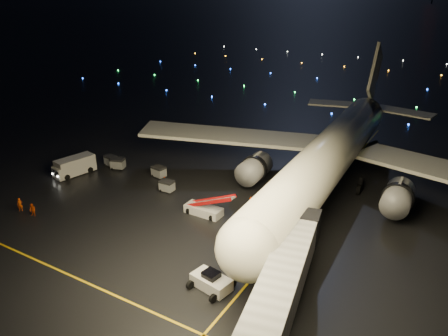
{
  "coord_description": "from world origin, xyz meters",
  "views": [
    {
      "loc": [
        27.92,
        -33.61,
        27.3
      ],
      "look_at": [
        1.03,
        12.0,
        5.0
      ],
      "focal_mm": 35.0,
      "sensor_mm": 36.0,
      "label": 1
    }
  ],
  "objects": [
    {
      "name": "safety_cone_3",
      "position": [
        -16.82,
        32.12,
        0.26
      ],
      "size": [
        0.59,
        0.59,
        0.52
      ],
      "primitive_type": "cone",
      "rotation": [
        0.0,
        0.0,
        0.34
      ],
      "color": "#FB4501",
      "rests_on": "ground"
    },
    {
      "name": "safety_cone_0",
      "position": [
        3.82,
        14.56,
        0.22
      ],
      "size": [
        0.5,
        0.5,
        0.44
      ],
      "primitive_type": "cone",
      "rotation": [
        0.0,
        0.0,
        -0.36
      ],
      "color": "#FB4501",
      "rests_on": "ground"
    },
    {
      "name": "safety_cone_1",
      "position": [
        1.51,
        23.97,
        0.26
      ],
      "size": [
        0.53,
        0.53,
        0.51
      ],
      "primitive_type": "cone",
      "rotation": [
        0.0,
        0.0,
        -0.19
      ],
      "color": "#FB4501",
      "rests_on": "ground"
    },
    {
      "name": "safety_cone_2",
      "position": [
        -2.51,
        22.75,
        0.22
      ],
      "size": [
        0.44,
        0.44,
        0.45
      ],
      "primitive_type": "cone",
      "rotation": [
        0.0,
        0.0,
        -0.12
      ],
      "color": "#FB4501",
      "rests_on": "ground"
    },
    {
      "name": "service_truck",
      "position": [
        -23.7,
        8.5,
        1.38
      ],
      "size": [
        3.88,
        7.83,
        2.76
      ],
      "primitive_type": "cube",
      "rotation": [
        0.0,
        0.0,
        -0.21
      ],
      "color": "silver",
      "rests_on": "ground"
    },
    {
      "name": "airliner",
      "position": [
        11.72,
        25.85,
        8.83
      ],
      "size": [
        64.61,
        61.62,
        17.65
      ],
      "primitive_type": null,
      "rotation": [
        0.0,
        0.0,
        0.04
      ],
      "color": "white",
      "rests_on": "ground"
    },
    {
      "name": "baggage_cart_1",
      "position": [
        -11.79,
        14.08,
        0.86
      ],
      "size": [
        2.22,
        1.71,
        1.73
      ],
      "primitive_type": "cube",
      "rotation": [
        0.0,
        0.0,
        -0.15
      ],
      "color": "gray",
      "rests_on": "ground"
    },
    {
      "name": "pushback_tug",
      "position": [
        9.26,
        -4.39,
        0.94
      ],
      "size": [
        4.26,
        2.75,
        1.88
      ],
      "primitive_type": "cube",
      "rotation": [
        0.0,
        0.0,
        -0.18
      ],
      "color": "silver",
      "rests_on": "ground"
    },
    {
      "name": "baggage_cart_0",
      "position": [
        -7.62,
        10.68,
        0.83
      ],
      "size": [
        1.98,
        1.42,
        1.66
      ],
      "primitive_type": "cube",
      "rotation": [
        0.0,
        0.0,
        0.03
      ],
      "color": "gray",
      "rests_on": "ground"
    },
    {
      "name": "taxiway_lights",
      "position": [
        0.0,
        106.0,
        0.18
      ],
      "size": [
        164.0,
        92.0,
        0.36
      ],
      "primitive_type": null,
      "color": "black",
      "rests_on": "ground"
    },
    {
      "name": "lane_cross",
      "position": [
        -5.0,
        -10.0,
        0.01
      ],
      "size": [
        60.0,
        0.25,
        0.02
      ],
      "primitive_type": "cube",
      "color": "gold",
      "rests_on": "ground"
    },
    {
      "name": "belt_loader",
      "position": [
        0.51,
        7.71,
        1.76
      ],
      "size": [
        7.27,
        2.05,
        3.51
      ],
      "primitive_type": null,
      "rotation": [
        0.0,
        0.0,
        -0.01
      ],
      "color": "silver",
      "rests_on": "ground"
    },
    {
      "name": "lane_centre",
      "position": [
        12.0,
        15.0,
        0.01
      ],
      "size": [
        0.25,
        80.0,
        0.02
      ],
      "primitive_type": "cube",
      "color": "gold",
      "rests_on": "ground"
    },
    {
      "name": "baggage_cart_2",
      "position": [
        -21.29,
        13.72,
        0.86
      ],
      "size": [
        2.18,
        1.65,
        1.72
      ],
      "primitive_type": "cube",
      "rotation": [
        0.0,
        0.0,
        -0.12
      ],
      "color": "gray",
      "rests_on": "ground"
    },
    {
      "name": "crew_a",
      "position": [
        -20.53,
        -3.7,
        0.93
      ],
      "size": [
        0.8,
        0.78,
        1.86
      ],
      "primitive_type": "imported",
      "rotation": [
        0.0,
        0.0,
        0.73
      ],
      "color": "#E0460B",
      "rests_on": "ground"
    },
    {
      "name": "ground",
      "position": [
        0.0,
        300.0,
        0.0
      ],
      "size": [
        2000.0,
        2000.0,
        0.0
      ],
      "primitive_type": "plane",
      "color": "black",
      "rests_on": "ground"
    },
    {
      "name": "crew_c",
      "position": [
        -8.98,
        11.88,
        0.78
      ],
      "size": [
        0.77,
        0.98,
        1.55
      ],
      "primitive_type": "imported",
      "rotation": [
        0.0,
        0.0,
        -1.06
      ],
      "color": "#E0460B",
      "rests_on": "ground"
    },
    {
      "name": "crew_b",
      "position": [
        -17.94,
        -3.77,
        0.88
      ],
      "size": [
        0.95,
        0.79,
        1.76
      ],
      "primitive_type": "imported",
      "rotation": [
        0.0,
        0.0,
        0.16
      ],
      "color": "#E0460B",
      "rests_on": "ground"
    },
    {
      "name": "baggage_cart_3",
      "position": [
        -19.45,
        13.33,
        0.88
      ],
      "size": [
        2.43,
        2.02,
        1.77
      ],
      "primitive_type": "cube",
      "rotation": [
        0.0,
        0.0,
        0.31
      ],
      "color": "gray",
      "rests_on": "ground"
    }
  ]
}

